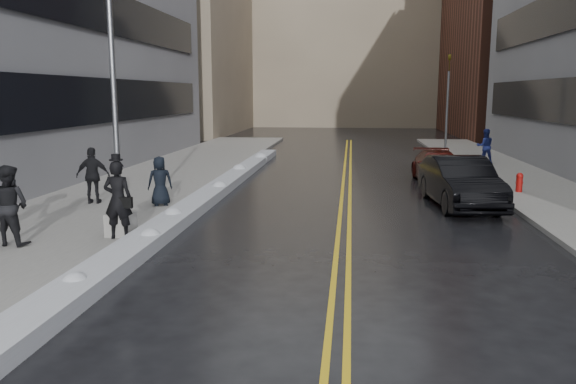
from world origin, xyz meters
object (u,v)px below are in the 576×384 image
(pedestrian_fedora, at_px, (118,200))
(pedestrian_b, at_px, (9,205))
(lamppost, at_px, (117,144))
(fire_hydrant, at_px, (519,181))
(car_black, at_px, (460,182))
(traffic_signal, at_px, (448,100))
(pedestrian_c, at_px, (160,181))
(car_maroon, at_px, (438,167))
(pedestrian_east, at_px, (485,146))
(pedestrian_d, at_px, (93,176))

(pedestrian_fedora, xyz_separation_m, pedestrian_b, (-2.38, -0.87, -0.02))
(lamppost, relative_size, pedestrian_fedora, 3.79)
(fire_hydrant, xyz_separation_m, car_black, (-2.63, -2.38, 0.30))
(traffic_signal, distance_m, pedestrian_b, 27.23)
(traffic_signal, xyz_separation_m, pedestrian_c, (-12.09, -18.03, -2.43))
(car_black, xyz_separation_m, car_maroon, (0.04, 5.23, -0.16))
(fire_hydrant, distance_m, pedestrian_east, 8.97)
(lamppost, relative_size, car_black, 1.48)
(traffic_signal, distance_m, pedestrian_east, 5.72)
(pedestrian_east, bearing_deg, traffic_signal, -79.65)
(pedestrian_fedora, height_order, pedestrian_b, pedestrian_fedora)
(traffic_signal, xyz_separation_m, car_maroon, (-2.08, -11.15, -2.72))
(traffic_signal, height_order, pedestrian_d, traffic_signal)
(pedestrian_fedora, bearing_deg, fire_hydrant, -146.41)
(fire_hydrant, height_order, car_maroon, car_maroon)
(pedestrian_b, bearing_deg, fire_hydrant, -141.11)
(pedestrian_b, bearing_deg, car_black, -143.66)
(pedestrian_c, xyz_separation_m, pedestrian_d, (-2.35, 0.09, 0.13))
(pedestrian_d, distance_m, pedestrian_east, 20.27)
(pedestrian_fedora, xyz_separation_m, pedestrian_d, (-2.74, 4.39, -0.06))
(lamppost, height_order, car_maroon, lamppost)
(pedestrian_b, bearing_deg, traffic_signal, -114.60)
(traffic_signal, relative_size, car_maroon, 1.27)
(traffic_signal, xyz_separation_m, pedestrian_east, (1.22, -5.07, -2.34))
(pedestrian_b, bearing_deg, pedestrian_fedora, -153.25)
(traffic_signal, bearing_deg, pedestrian_fedora, -117.66)
(lamppost, relative_size, pedestrian_east, 4.17)
(pedestrian_b, bearing_deg, pedestrian_c, -104.42)
(fire_hydrant, xyz_separation_m, pedestrian_fedora, (-12.20, -8.32, 0.61))
(traffic_signal, distance_m, car_maroon, 11.67)
(pedestrian_fedora, relative_size, pedestrian_east, 1.10)
(pedestrian_b, distance_m, car_black, 13.77)
(pedestrian_fedora, bearing_deg, pedestrian_east, -127.55)
(pedestrian_c, distance_m, pedestrian_d, 2.35)
(pedestrian_fedora, bearing_deg, pedestrian_b, 19.38)
(lamppost, bearing_deg, pedestrian_east, 52.43)
(pedestrian_fedora, bearing_deg, pedestrian_d, -58.69)
(traffic_signal, relative_size, car_black, 1.17)
(pedestrian_d, relative_size, pedestrian_east, 1.04)
(pedestrian_east, distance_m, car_black, 11.79)
(pedestrian_fedora, relative_size, pedestrian_c, 1.23)
(pedestrian_east, bearing_deg, pedestrian_c, 41.03)
(pedestrian_c, bearing_deg, lamppost, 69.53)
(car_black, bearing_deg, pedestrian_d, -178.29)
(pedestrian_c, height_order, car_black, pedestrian_c)
(pedestrian_c, height_order, pedestrian_d, pedestrian_d)
(lamppost, distance_m, pedestrian_c, 4.28)
(car_black, bearing_deg, pedestrian_c, -176.09)
(lamppost, distance_m, pedestrian_b, 2.93)
(fire_hydrant, xyz_separation_m, pedestrian_b, (-14.58, -9.20, 0.59))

